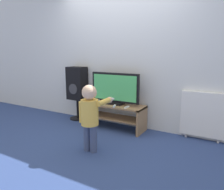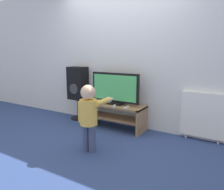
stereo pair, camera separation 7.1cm
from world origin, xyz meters
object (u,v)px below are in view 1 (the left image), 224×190
at_px(child, 90,113).
at_px(television, 115,89).
at_px(radiator, 203,115).
at_px(remote_secondary, 114,106).
at_px(speaker_tower, 77,85).
at_px(remote_primary, 127,107).
at_px(game_console, 96,102).

bearing_deg(child, television, 100.40).
bearing_deg(radiator, child, -136.84).
bearing_deg(radiator, remote_secondary, -164.83).
xyz_separation_m(remote_secondary, child, (0.09, -0.82, 0.10)).
distance_m(television, speaker_tower, 0.93).
height_order(remote_secondary, speaker_tower, speaker_tower).
bearing_deg(remote_secondary, remote_primary, 10.20).
bearing_deg(remote_secondary, game_console, 172.30).
distance_m(remote_primary, speaker_tower, 1.27).
relative_size(television, game_console, 5.44).
relative_size(child, speaker_tower, 0.87).
height_order(remote_primary, remote_secondary, same).
height_order(television, game_console, television).
relative_size(television, remote_secondary, 6.84).
bearing_deg(speaker_tower, remote_primary, -10.36).
xyz_separation_m(television, remote_secondary, (0.09, -0.17, -0.26)).
height_order(game_console, remote_secondary, game_console).
bearing_deg(radiator, game_console, -169.90).
distance_m(television, child, 1.02).
relative_size(television, radiator, 1.21).
xyz_separation_m(television, child, (0.18, -0.99, -0.17)).
bearing_deg(child, game_console, 119.52).
bearing_deg(remote_secondary, television, 117.76).
relative_size(game_console, remote_primary, 1.28).
xyz_separation_m(game_console, remote_primary, (0.62, -0.02, -0.01)).
bearing_deg(television, remote_primary, -23.63).
relative_size(game_console, radiator, 0.22).
xyz_separation_m(speaker_tower, radiator, (2.37, 0.11, -0.30)).
distance_m(remote_primary, child, 0.87).
xyz_separation_m(television, speaker_tower, (-0.92, 0.09, -0.01)).
xyz_separation_m(television, remote_primary, (0.31, -0.13, -0.26)).
bearing_deg(remote_primary, remote_secondary, -169.80).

